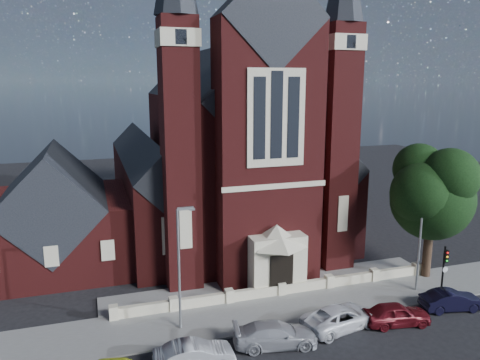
% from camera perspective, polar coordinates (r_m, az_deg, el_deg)
% --- Properties ---
extents(ground, '(120.00, 120.00, 0.00)m').
position_cam_1_polar(ground, '(43.17, 0.55, -9.19)').
color(ground, black).
rests_on(ground, ground).
extents(pavement_strip, '(60.00, 5.00, 0.12)m').
position_cam_1_polar(pavement_strip, '(34.24, 6.34, -15.20)').
color(pavement_strip, slate).
rests_on(pavement_strip, ground).
extents(forecourt_paving, '(26.00, 3.00, 0.14)m').
position_cam_1_polar(forecourt_paving, '(37.55, 3.78, -12.59)').
color(forecourt_paving, slate).
rests_on(forecourt_paving, ground).
extents(forecourt_wall, '(24.00, 0.40, 0.90)m').
position_cam_1_polar(forecourt_wall, '(35.88, 4.99, -13.84)').
color(forecourt_wall, beige).
rests_on(forecourt_wall, ground).
extents(church, '(20.01, 34.90, 29.20)m').
position_cam_1_polar(church, '(48.41, -2.42, 3.18)').
color(church, '#511615').
rests_on(church, ground).
extents(parish_hall, '(12.00, 12.20, 10.24)m').
position_cam_1_polar(parish_hall, '(42.88, -21.60, -4.56)').
color(parish_hall, '#511615').
rests_on(parish_hall, ground).
extents(street_tree, '(6.40, 6.60, 10.70)m').
position_cam_1_polar(street_tree, '(39.41, 22.79, -1.63)').
color(street_tree, black).
rests_on(street_tree, ground).
extents(street_lamp_left, '(1.16, 0.22, 8.09)m').
position_cam_1_polar(street_lamp_left, '(29.71, -7.30, -9.86)').
color(street_lamp_left, gray).
rests_on(street_lamp_left, ground).
extents(street_lamp_right, '(1.16, 0.22, 8.09)m').
position_cam_1_polar(street_lamp_right, '(37.18, 21.25, -6.07)').
color(street_lamp_right, gray).
rests_on(street_lamp_right, ground).
extents(traffic_signal, '(0.28, 0.42, 4.00)m').
position_cam_1_polar(traffic_signal, '(37.29, 23.65, -9.50)').
color(traffic_signal, black).
rests_on(traffic_signal, ground).
extents(car_silver_a, '(4.54, 1.70, 1.48)m').
position_cam_1_polar(car_silver_a, '(27.75, -5.60, -20.47)').
color(car_silver_a, '#9C9FA4').
rests_on(car_silver_a, ground).
extents(car_silver_b, '(5.37, 2.96, 1.47)m').
position_cam_1_polar(car_silver_b, '(29.54, 4.36, -18.27)').
color(car_silver_b, '#A0A2A8').
rests_on(car_silver_b, ground).
extents(car_white_suv, '(5.63, 3.43, 1.46)m').
position_cam_1_polar(car_white_suv, '(31.96, 12.12, -16.04)').
color(car_white_suv, white).
rests_on(car_white_suv, ground).
extents(car_dark_red, '(4.60, 2.42, 1.49)m').
position_cam_1_polar(car_dark_red, '(33.24, 18.53, -15.23)').
color(car_dark_red, '#5E1017').
rests_on(car_dark_red, ground).
extents(car_navy, '(4.46, 2.20, 1.40)m').
position_cam_1_polar(car_navy, '(36.55, 24.40, -13.21)').
color(car_navy, black).
rests_on(car_navy, ground).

